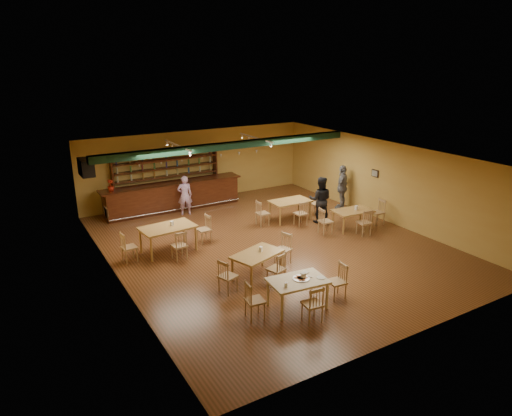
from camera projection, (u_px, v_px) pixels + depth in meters
floor at (271, 245)px, 15.21m from camera, size 12.00×12.00×0.00m
ceiling_beam at (231, 145)px, 16.61m from camera, size 10.00×0.30×0.25m
track_rail_left at (178, 146)px, 16.21m from camera, size 0.05×2.50×0.05m
track_rail_right at (256, 138)px, 17.75m from camera, size 0.05×2.50×0.05m
ac_unit at (87, 167)px, 15.61m from camera, size 0.34×0.70×0.48m
picture_left at (106, 212)px, 13.11m from camera, size 0.04×0.34×0.28m
picture_right at (375, 173)px, 17.48m from camera, size 0.04×0.34×0.28m
bar_counter at (173, 196)px, 18.56m from camera, size 5.75×0.85×1.13m
back_bar_hutch at (167, 179)px, 18.90m from camera, size 4.45×0.40×2.28m
poinsettia at (110, 185)px, 17.15m from camera, size 0.32×0.32×0.44m
dining_table_a at (168, 239)px, 14.58m from camera, size 1.76×1.15×0.84m
dining_table_b at (290, 210)px, 17.46m from camera, size 1.53×0.93×0.76m
dining_table_c at (257, 265)px, 12.90m from camera, size 1.64×1.27×0.72m
dining_table_d at (352, 219)px, 16.55m from camera, size 1.47×0.96×0.70m
near_table at (297, 294)px, 11.31m from camera, size 1.49×1.04×0.75m
pizza_tray at (301, 279)px, 11.24m from camera, size 0.53×0.53×0.01m
parmesan_shaker at (286, 285)px, 10.84m from camera, size 0.08×0.08×0.11m
napkin_stack at (305, 273)px, 11.52m from camera, size 0.24×0.22×0.03m
pizza_server at (305, 276)px, 11.35m from camera, size 0.28×0.30×0.00m
side_plate at (321, 278)px, 11.29m from camera, size 0.24×0.24×0.01m
patron_bar at (185, 195)px, 17.90m from camera, size 0.65×0.51×1.57m
patron_right_a at (320, 200)px, 17.03m from camera, size 1.08×1.05×1.75m
patron_right_b at (342, 187)px, 18.59m from camera, size 1.13×0.95×1.81m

